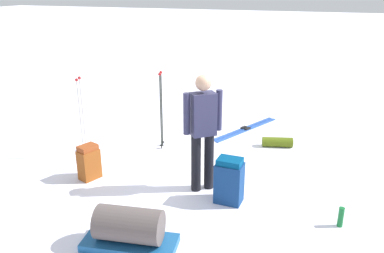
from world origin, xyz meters
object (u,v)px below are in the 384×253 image
(gear_sled, at_px, (129,229))
(ski_poles_planted_far, at_px, (81,114))
(sleeping_mat_rolled, at_px, (277,142))
(thermos_bottle, at_px, (341,217))
(skier_standing, at_px, (203,127))
(ski_pair_near, at_px, (246,129))
(backpack_bright, at_px, (229,181))
(backpack_large_dark, at_px, (89,162))
(ski_poles_planted_near, at_px, (161,107))

(gear_sled, bearing_deg, ski_poles_planted_far, 44.65)
(sleeping_mat_rolled, bearing_deg, thermos_bottle, -154.03)
(skier_standing, height_order, ski_pair_near, skier_standing)
(backpack_bright, bearing_deg, skier_standing, 64.32)
(gear_sled, bearing_deg, backpack_bright, -30.52)
(backpack_large_dark, relative_size, thermos_bottle, 2.11)
(backpack_large_dark, xyz_separation_m, backpack_bright, (0.07, -2.19, 0.05))
(thermos_bottle, bearing_deg, backpack_large_dark, 89.44)
(skier_standing, distance_m, backpack_bright, 0.82)
(backpack_bright, height_order, ski_poles_planted_far, ski_poles_planted_far)
(ski_pair_near, xyz_separation_m, ski_poles_planted_far, (-2.24, 2.35, 0.76))
(ski_pair_near, distance_m, ski_poles_planted_near, 2.04)
(gear_sled, bearing_deg, ski_pair_near, -5.10)
(ski_pair_near, bearing_deg, ski_poles_planted_far, 133.73)
(sleeping_mat_rolled, xyz_separation_m, thermos_bottle, (-2.30, -1.12, 0.04))
(ski_pair_near, bearing_deg, sleeping_mat_rolled, -132.51)
(backpack_bright, bearing_deg, ski_poles_planted_near, 48.67)
(ski_pair_near, relative_size, ski_poles_planted_far, 1.30)
(skier_standing, xyz_separation_m, ski_poles_planted_far, (0.42, 2.31, -0.18))
(skier_standing, height_order, backpack_large_dark, skier_standing)
(ski_poles_planted_far, relative_size, sleeping_mat_rolled, 2.53)
(skier_standing, height_order, ski_poles_planted_near, skier_standing)
(backpack_large_dark, distance_m, ski_poles_planted_near, 1.69)
(gear_sled, distance_m, thermos_bottle, 2.57)
(ski_pair_near, distance_m, thermos_bottle, 3.53)
(backpack_bright, bearing_deg, ski_pair_near, 8.24)
(ski_poles_planted_near, xyz_separation_m, gear_sled, (-2.81, -0.86, -0.55))
(ski_poles_planted_far, bearing_deg, backpack_bright, -103.08)
(skier_standing, height_order, backpack_bright, skier_standing)
(backpack_large_dark, height_order, sleeping_mat_rolled, backpack_large_dark)
(backpack_bright, relative_size, gear_sled, 0.57)
(backpack_large_dark, distance_m, backpack_bright, 2.19)
(gear_sled, bearing_deg, skier_standing, -12.13)
(ski_poles_planted_far, height_order, thermos_bottle, ski_poles_planted_far)
(ski_poles_planted_far, bearing_deg, ski_pair_near, -46.27)
(backpack_large_dark, distance_m, ski_poles_planted_far, 1.04)
(gear_sled, relative_size, sleeping_mat_rolled, 2.06)
(backpack_bright, xyz_separation_m, thermos_bottle, (-0.10, -1.45, -0.19))
(ski_poles_planted_near, height_order, ski_poles_planted_far, ski_poles_planted_near)
(ski_pair_near, relative_size, ski_poles_planted_near, 1.29)
(ski_poles_planted_near, bearing_deg, gear_sled, -162.93)
(backpack_bright, height_order, gear_sled, backpack_bright)
(backpack_large_dark, bearing_deg, sleeping_mat_rolled, -48.09)
(ski_pair_near, distance_m, sleeping_mat_rolled, 1.02)
(skier_standing, distance_m, thermos_bottle, 2.11)
(ski_poles_planted_near, relative_size, gear_sled, 1.24)
(sleeping_mat_rolled, distance_m, thermos_bottle, 2.56)
(ski_pair_near, xyz_separation_m, thermos_bottle, (-2.99, -1.87, 0.12))
(ski_pair_near, distance_m, backpack_bright, 2.93)
(sleeping_mat_rolled, bearing_deg, backpack_large_dark, 131.91)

